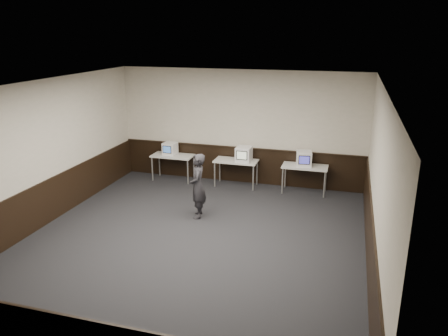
# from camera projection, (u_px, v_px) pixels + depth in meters

# --- Properties ---
(floor) EXTENTS (8.00, 8.00, 0.00)m
(floor) POSITION_uv_depth(u_px,v_px,m) (192.00, 242.00, 9.05)
(floor) COLOR black
(floor) RESTS_ON ground
(ceiling) EXTENTS (8.00, 8.00, 0.00)m
(ceiling) POSITION_uv_depth(u_px,v_px,m) (188.00, 87.00, 8.09)
(ceiling) COLOR white
(ceiling) RESTS_ON back_wall
(back_wall) EXTENTS (7.00, 0.00, 7.00)m
(back_wall) POSITION_uv_depth(u_px,v_px,m) (240.00, 127.00, 12.24)
(back_wall) COLOR beige
(back_wall) RESTS_ON ground
(front_wall) EXTENTS (7.00, 0.00, 7.00)m
(front_wall) POSITION_uv_depth(u_px,v_px,m) (66.00, 272.00, 4.91)
(front_wall) COLOR beige
(front_wall) RESTS_ON ground
(left_wall) EXTENTS (0.00, 8.00, 8.00)m
(left_wall) POSITION_uv_depth(u_px,v_px,m) (39.00, 155.00, 9.50)
(left_wall) COLOR beige
(left_wall) RESTS_ON ground
(right_wall) EXTENTS (0.00, 8.00, 8.00)m
(right_wall) POSITION_uv_depth(u_px,v_px,m) (378.00, 186.00, 7.64)
(right_wall) COLOR beige
(right_wall) RESTS_ON ground
(wainscot_back) EXTENTS (6.98, 0.04, 1.00)m
(wainscot_back) POSITION_uv_depth(u_px,v_px,m) (239.00, 165.00, 12.55)
(wainscot_back) COLOR black
(wainscot_back) RESTS_ON back_wall
(wainscot_left) EXTENTS (0.04, 7.98, 1.00)m
(wainscot_left) POSITION_uv_depth(u_px,v_px,m) (46.00, 202.00, 9.83)
(wainscot_left) COLOR black
(wainscot_left) RESTS_ON left_wall
(wainscot_right) EXTENTS (0.04, 7.98, 1.00)m
(wainscot_right) POSITION_uv_depth(u_px,v_px,m) (370.00, 242.00, 7.98)
(wainscot_right) COLOR black
(wainscot_right) RESTS_ON right_wall
(wainscot_rail) EXTENTS (6.98, 0.06, 0.04)m
(wainscot_rail) POSITION_uv_depth(u_px,v_px,m) (239.00, 148.00, 12.37)
(wainscot_rail) COLOR black
(wainscot_rail) RESTS_ON wainscot_back
(desk_left) EXTENTS (1.20, 0.60, 0.75)m
(desk_left) POSITION_uv_depth(u_px,v_px,m) (173.00, 157.00, 12.65)
(desk_left) COLOR silver
(desk_left) RESTS_ON ground
(desk_center) EXTENTS (1.20, 0.60, 0.75)m
(desk_center) POSITION_uv_depth(u_px,v_px,m) (236.00, 163.00, 12.15)
(desk_center) COLOR silver
(desk_center) RESTS_ON ground
(desk_right) EXTENTS (1.20, 0.60, 0.75)m
(desk_right) POSITION_uv_depth(u_px,v_px,m) (305.00, 168.00, 11.64)
(desk_right) COLOR silver
(desk_right) RESTS_ON ground
(emac_left) EXTENTS (0.38, 0.41, 0.36)m
(emac_left) POSITION_uv_depth(u_px,v_px,m) (170.00, 149.00, 12.63)
(emac_left) COLOR white
(emac_left) RESTS_ON desk_left
(emac_center) EXTENTS (0.42, 0.45, 0.41)m
(emac_center) POSITION_uv_depth(u_px,v_px,m) (244.00, 154.00, 11.97)
(emac_center) COLOR white
(emac_center) RESTS_ON desk_center
(emac_right) EXTENTS (0.46, 0.48, 0.40)m
(emac_right) POSITION_uv_depth(u_px,v_px,m) (304.00, 159.00, 11.57)
(emac_right) COLOR white
(emac_right) RESTS_ON desk_right
(person) EXTENTS (0.50, 0.64, 1.53)m
(person) POSITION_uv_depth(u_px,v_px,m) (198.00, 186.00, 10.07)
(person) COLOR #242328
(person) RESTS_ON ground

